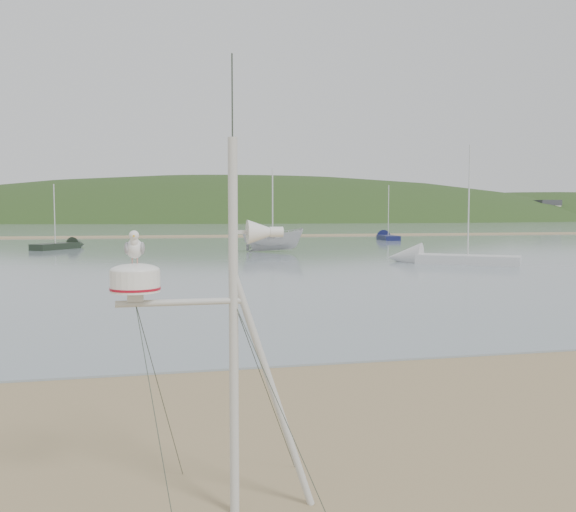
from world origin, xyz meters
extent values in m
plane|color=#8D7651|center=(0.00, 0.00, 0.00)|extent=(560.00, 560.00, 0.00)
cube|color=gray|center=(0.00, 132.00, 0.02)|extent=(560.00, 256.00, 0.04)
cube|color=#8D7651|center=(0.00, 70.00, 0.07)|extent=(560.00, 7.00, 0.07)
ellipsoid|color=#203716|center=(40.00, 235.00, -22.00)|extent=(400.00, 180.00, 80.00)
ellipsoid|color=#203716|center=(180.00, 235.00, -15.40)|extent=(300.00, 135.00, 56.00)
cube|color=silver|center=(-36.00, 196.00, 4.00)|extent=(8.40, 6.30, 8.00)
cube|color=silver|center=(-10.00, 196.00, 4.00)|extent=(8.40, 6.30, 8.00)
cube|color=silver|center=(16.00, 196.00, 4.00)|extent=(8.40, 6.30, 8.00)
cube|color=silver|center=(42.00, 196.00, 4.00)|extent=(8.40, 6.30, 8.00)
cube|color=silver|center=(68.00, 196.00, 4.00)|extent=(8.40, 6.30, 8.00)
cube|color=silver|center=(94.00, 196.00, 4.00)|extent=(8.40, 6.30, 8.00)
cube|color=silver|center=(120.00, 196.00, 4.00)|extent=(8.40, 6.30, 8.00)
cube|color=silver|center=(146.00, 196.00, 4.00)|extent=(8.40, 6.30, 8.00)
cylinder|color=beige|center=(1.23, -1.40, 1.82)|extent=(0.09, 0.09, 3.64)
cylinder|color=beige|center=(1.62, -1.40, 1.18)|extent=(0.84, 0.07, 2.39)
cylinder|color=beige|center=(0.73, -1.40, 2.10)|extent=(1.18, 0.06, 0.06)
cylinder|color=#2D382D|center=(1.23, -1.40, 4.01)|extent=(0.01, 0.01, 0.82)
cube|color=beige|center=(0.32, -1.40, 2.16)|extent=(0.15, 0.15, 0.08)
cylinder|color=white|center=(0.32, -1.40, 2.30)|extent=(0.46, 0.46, 0.20)
cylinder|color=#A60B1D|center=(0.32, -1.40, 2.24)|extent=(0.46, 0.46, 0.02)
ellipsoid|color=white|center=(0.32, -1.40, 2.40)|extent=(0.46, 0.46, 0.13)
cone|color=white|center=(1.49, -1.40, 2.75)|extent=(0.24, 0.24, 0.24)
cylinder|color=white|center=(1.65, -1.40, 2.75)|extent=(0.13, 0.10, 0.10)
cube|color=beige|center=(1.32, -1.40, 2.75)|extent=(0.18, 0.04, 0.04)
cylinder|color=tan|center=(0.30, -1.40, 2.50)|extent=(0.01, 0.01, 0.06)
cylinder|color=tan|center=(0.34, -1.40, 2.50)|extent=(0.01, 0.01, 0.06)
ellipsoid|color=white|center=(0.32, -1.40, 2.61)|extent=(0.15, 0.25, 0.18)
ellipsoid|color=gray|center=(0.25, -1.41, 2.61)|extent=(0.05, 0.20, 0.12)
ellipsoid|color=gray|center=(0.39, -1.41, 2.61)|extent=(0.05, 0.20, 0.12)
cone|color=white|center=(0.32, -1.27, 2.59)|extent=(0.08, 0.07, 0.08)
ellipsoid|color=white|center=(0.32, -1.49, 2.68)|extent=(0.07, 0.07, 0.11)
sphere|color=white|center=(0.32, -1.51, 2.73)|extent=(0.09, 0.09, 0.09)
cone|color=gold|center=(0.32, -1.56, 2.73)|extent=(0.02, 0.05, 0.02)
imported|color=silver|center=(9.34, 37.71, 2.38)|extent=(2.33, 2.30, 4.67)
cube|color=#131742|center=(25.77, 55.52, 0.29)|extent=(2.36, 5.17, 0.50)
cone|color=#131742|center=(26.27, 58.67, 0.29)|extent=(1.85, 1.97, 1.59)
cylinder|color=beige|center=(25.77, 55.52, 3.28)|extent=(0.08, 0.08, 5.48)
cube|color=silver|center=(18.18, 24.62, 0.29)|extent=(5.70, 4.83, 0.50)
cone|color=silver|center=(15.22, 26.76, 0.29)|extent=(2.69, 2.65, 1.83)
cylinder|color=beige|center=(18.18, 24.62, 3.68)|extent=(0.08, 0.08, 6.28)
cube|color=black|center=(-7.12, 44.65, 0.29)|extent=(3.52, 4.36, 0.50)
cone|color=black|center=(-5.61, 46.95, 0.29)|extent=(1.98, 2.02, 1.38)
cylinder|color=beige|center=(-7.12, 44.65, 2.91)|extent=(0.08, 0.08, 4.74)
camera|label=1|loc=(0.48, -7.16, 2.93)|focal=38.00mm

